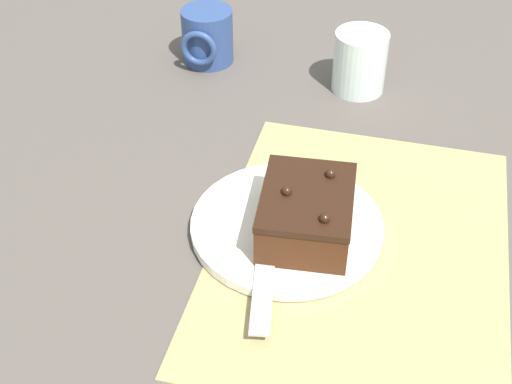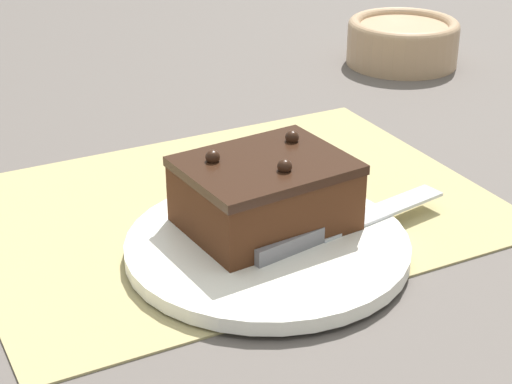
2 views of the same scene
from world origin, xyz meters
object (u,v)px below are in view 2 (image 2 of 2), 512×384
at_px(cake_plate, 267,246).
at_px(chocolate_cake, 268,192).
at_px(small_bowl, 403,40).
at_px(serving_knife, 318,232).

xyz_separation_m(cake_plate, chocolate_cake, (0.01, 0.02, 0.04)).
bearing_deg(small_bowl, chocolate_cake, -138.25).
height_order(cake_plate, chocolate_cake, chocolate_cake).
distance_m(chocolate_cake, small_bowl, 0.52).
bearing_deg(chocolate_cake, cake_plate, -119.26).
height_order(chocolate_cake, small_bowl, chocolate_cake).
bearing_deg(cake_plate, serving_knife, -21.36).
relative_size(chocolate_cake, small_bowl, 0.95).
xyz_separation_m(chocolate_cake, small_bowl, (0.39, 0.35, -0.01)).
bearing_deg(cake_plate, small_bowl, 42.71).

